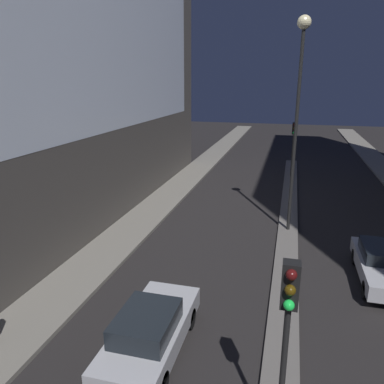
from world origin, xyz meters
TOP-DOWN VIEW (x-y plane):
  - median_strip at (0.00, 17.26)m, footprint 0.97×32.51m
  - traffic_light_near at (0.00, 3.93)m, footprint 0.32×0.42m
  - traffic_light_mid at (0.00, 27.33)m, footprint 0.32×0.42m
  - street_lamp at (0.00, 16.04)m, footprint 0.60×0.60m
  - car_left_lane at (-3.54, 5.95)m, footprint 1.72×4.36m
  - car_right_lane at (3.54, 11.96)m, footprint 1.77×4.29m

SIDE VIEW (x-z plane):
  - median_strip at x=0.00m, z-range 0.00..0.14m
  - car_right_lane at x=3.54m, z-range 0.03..1.36m
  - car_left_lane at x=-3.54m, z-range 0.01..1.48m
  - traffic_light_near at x=0.00m, z-range 1.13..5.31m
  - traffic_light_mid at x=0.00m, z-range 1.13..5.31m
  - street_lamp at x=0.00m, z-range 2.24..12.18m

